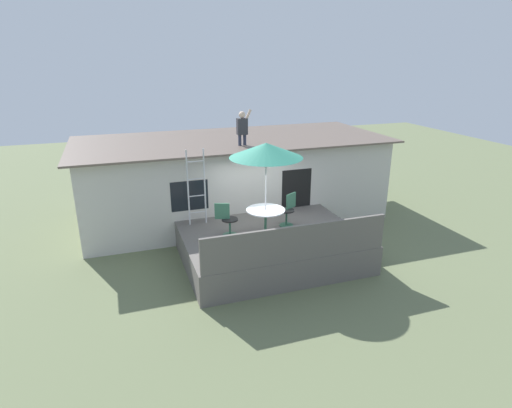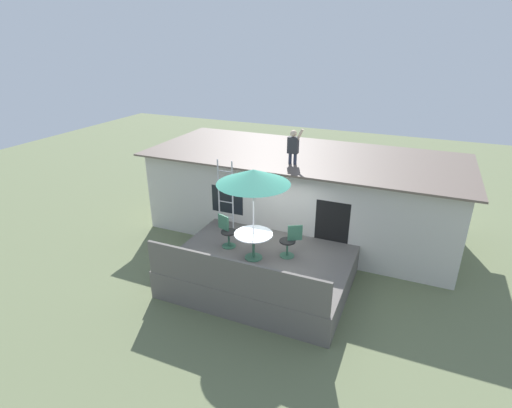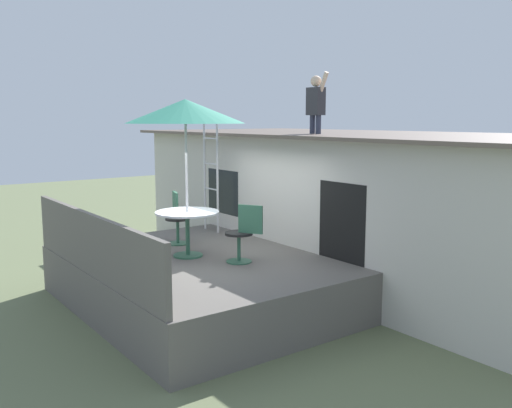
# 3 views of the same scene
# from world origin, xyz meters

# --- Properties ---
(ground_plane) EXTENTS (40.00, 40.00, 0.00)m
(ground_plane) POSITION_xyz_m (0.00, 0.00, 0.00)
(ground_plane) COLOR #66704C
(house) EXTENTS (10.50, 4.50, 2.76)m
(house) POSITION_xyz_m (0.00, 3.60, 1.38)
(house) COLOR beige
(house) RESTS_ON ground
(deck) EXTENTS (4.77, 3.83, 0.80)m
(deck) POSITION_xyz_m (0.00, 0.00, 0.40)
(deck) COLOR #605B56
(deck) RESTS_ON ground
(deck_railing) EXTENTS (4.67, 0.08, 0.90)m
(deck_railing) POSITION_xyz_m (0.00, -1.86, 1.25)
(deck_railing) COLOR #605B56
(deck_railing) RESTS_ON deck
(patio_table) EXTENTS (1.04, 1.04, 0.74)m
(patio_table) POSITION_xyz_m (-0.19, -0.20, 1.39)
(patio_table) COLOR #33664C
(patio_table) RESTS_ON deck
(patio_umbrella) EXTENTS (1.90, 1.90, 2.54)m
(patio_umbrella) POSITION_xyz_m (-0.19, -0.20, 3.15)
(patio_umbrella) COLOR silver
(patio_umbrella) RESTS_ON deck
(step_ladder) EXTENTS (0.52, 0.04, 2.20)m
(step_ladder) POSITION_xyz_m (-1.75, 1.23, 1.90)
(step_ladder) COLOR silver
(step_ladder) RESTS_ON deck
(person_figure) EXTENTS (0.47, 0.20, 1.11)m
(person_figure) POSITION_xyz_m (-0.01, 2.41, 3.37)
(person_figure) COLOR #33384C
(person_figure) RESTS_ON house
(patio_chair_left) EXTENTS (0.61, 0.44, 0.92)m
(patio_chair_left) POSITION_xyz_m (-1.17, 0.13, 1.26)
(patio_chair_left) COLOR #33664C
(patio_chair_left) RESTS_ON deck
(patio_chair_right) EXTENTS (0.58, 0.44, 0.92)m
(patio_chair_right) POSITION_xyz_m (0.68, 0.29, 1.26)
(patio_chair_right) COLOR #33664C
(patio_chair_right) RESTS_ON deck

